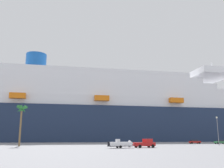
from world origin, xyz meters
TOP-DOWN VIEW (x-y plane):
  - ground_plane at (0.00, 30.00)m, footprint 600.00×600.00m
  - cruise_ship at (2.85, 78.93)m, footprint 296.65×44.76m
  - pickup_truck at (-1.16, -12.10)m, footprint 5.86×3.02m
  - small_boat_on_trailer at (-7.42, -13.18)m, footprint 7.72×2.90m
  - palm_tree at (-33.33, 6.32)m, footprint 3.51×3.55m
  - street_lamp at (29.13, 0.30)m, footprint 0.56×0.56m
  - parked_car_red_hatchback at (33.14, 21.54)m, footprint 4.85×2.72m
  - parked_car_green_wagon at (40.09, 14.42)m, footprint 4.81×2.43m

SIDE VIEW (x-z plane):
  - ground_plane at x=0.00m, z-range 0.00..0.00m
  - parked_car_green_wagon at x=40.09m, z-range 0.04..1.62m
  - parked_car_red_hatchback at x=33.14m, z-range 0.04..1.62m
  - small_boat_on_trailer at x=-7.42m, z-range -0.11..2.04m
  - pickup_truck at x=-1.16m, z-range -0.06..2.14m
  - street_lamp at x=29.13m, z-range 1.28..10.60m
  - palm_tree at x=-33.33m, z-range 3.75..15.79m
  - cruise_ship at x=2.85m, z-range -11.28..46.63m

